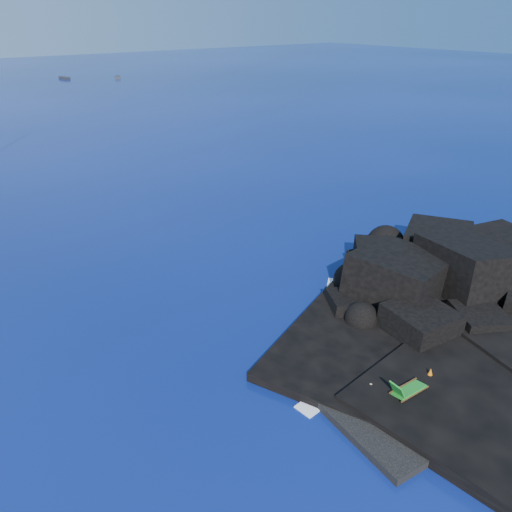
% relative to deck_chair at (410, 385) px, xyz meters
% --- Properties ---
extents(ground, '(400.00, 400.00, 0.00)m').
position_rel_deck_chair_xyz_m(ground, '(-3.74, -0.39, -0.96)').
color(ground, '#041240').
rests_on(ground, ground).
extents(headland, '(24.00, 24.00, 3.60)m').
position_rel_deck_chair_xyz_m(headland, '(9.26, 2.61, -0.96)').
color(headland, black).
rests_on(headland, ground).
extents(beach, '(9.08, 6.86, 0.70)m').
position_rel_deck_chair_xyz_m(beach, '(0.76, 0.11, -0.96)').
color(beach, black).
rests_on(beach, ground).
extents(surf_foam, '(10.00, 8.00, 0.06)m').
position_rel_deck_chair_xyz_m(surf_foam, '(1.26, 4.61, -0.96)').
color(surf_foam, white).
rests_on(surf_foam, ground).
extents(deck_chair, '(1.81, 0.87, 1.21)m').
position_rel_deck_chair_xyz_m(deck_chair, '(0.00, 0.00, 0.00)').
color(deck_chair, '#1C8223').
rests_on(deck_chair, beach).
extents(towel, '(1.89, 1.12, 0.05)m').
position_rel_deck_chair_xyz_m(towel, '(-1.39, 1.37, -0.58)').
color(towel, white).
rests_on(towel, beach).
extents(sunbather, '(1.74, 0.74, 0.26)m').
position_rel_deck_chair_xyz_m(sunbather, '(-1.39, 1.37, -0.43)').
color(sunbather, tan).
rests_on(sunbather, towel).
extents(marker_cone, '(0.44, 0.44, 0.61)m').
position_rel_deck_chair_xyz_m(marker_cone, '(1.65, 0.12, -0.30)').
color(marker_cone, orange).
rests_on(marker_cone, beach).
extents(distant_boat_a, '(1.70, 4.05, 0.52)m').
position_rel_deck_chair_xyz_m(distant_boat_a, '(26.70, 123.84, -0.96)').
color(distant_boat_a, black).
rests_on(distant_boat_a, ground).
extents(distant_boat_b, '(2.62, 4.16, 0.53)m').
position_rel_deck_chair_xyz_m(distant_boat_b, '(37.83, 117.14, -0.96)').
color(distant_boat_b, '#28282D').
rests_on(distant_boat_b, ground).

